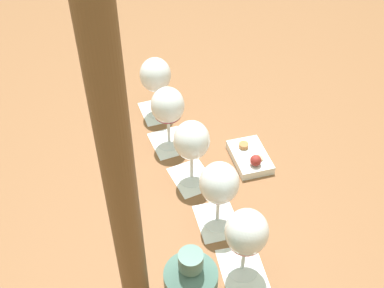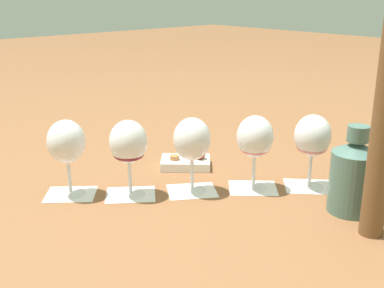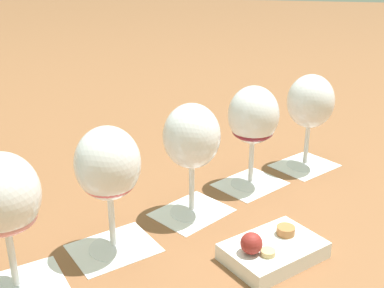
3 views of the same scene
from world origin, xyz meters
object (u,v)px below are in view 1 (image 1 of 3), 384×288
(wine_glass_4, at_px, (156,77))
(snack_dish, at_px, (250,157))
(wine_glass_0, at_px, (246,234))
(ceramic_vase, at_px, (191,288))
(wine_glass_3, at_px, (168,108))
(umbrella_pole, at_px, (112,128))
(wine_glass_2, at_px, (191,142))
(wine_glass_1, at_px, (219,186))

(wine_glass_4, distance_m, snack_dish, 0.36)
(wine_glass_0, bearing_deg, ceramic_vase, 72.19)
(wine_glass_0, distance_m, wine_glass_3, 0.45)
(wine_glass_3, distance_m, snack_dish, 0.26)
(wine_glass_0, relative_size, wine_glass_3, 1.00)
(snack_dish, height_order, umbrella_pole, umbrella_pole)
(wine_glass_2, height_order, snack_dish, wine_glass_2)
(wine_glass_1, bearing_deg, wine_glass_2, -35.17)
(wine_glass_4, relative_size, umbrella_pole, 0.17)
(wine_glass_2, height_order, ceramic_vase, ceramic_vase)
(wine_glass_0, bearing_deg, wine_glass_1, -38.18)
(wine_glass_2, height_order, umbrella_pole, umbrella_pole)
(wine_glass_0, xyz_separation_m, umbrella_pole, (0.11, 0.23, 0.41))
(wine_glass_1, distance_m, wine_glass_2, 0.16)
(wine_glass_3, height_order, ceramic_vase, ceramic_vase)
(wine_glass_2, bearing_deg, wine_glass_3, -33.68)
(wine_glass_1, distance_m, wine_glass_4, 0.46)
(umbrella_pole, bearing_deg, snack_dish, -87.25)
(wine_glass_2, distance_m, wine_glass_4, 0.30)
(wine_glass_1, relative_size, ceramic_vase, 0.93)
(wine_glass_0, height_order, snack_dish, wine_glass_0)
(ceramic_vase, bearing_deg, wine_glass_1, -74.02)
(wine_glass_1, xyz_separation_m, ceramic_vase, (-0.07, 0.23, -0.04))
(ceramic_vase, height_order, snack_dish, ceramic_vase)
(wine_glass_0, bearing_deg, wine_glass_4, -37.38)
(wine_glass_3, xyz_separation_m, snack_dish, (-0.23, -0.05, -0.11))
(ceramic_vase, bearing_deg, umbrella_pole, 53.03)
(wine_glass_2, xyz_separation_m, snack_dish, (-0.11, -0.14, -0.11))
(wine_glass_0, distance_m, snack_dish, 0.36)
(wine_glass_0, relative_size, umbrella_pole, 0.17)
(wine_glass_0, xyz_separation_m, wine_glass_2, (0.24, -0.18, -0.00))
(wine_glass_3, height_order, snack_dish, wine_glass_3)
(ceramic_vase, bearing_deg, wine_glass_3, -51.78)
(umbrella_pole, bearing_deg, wine_glass_2, -72.10)
(wine_glass_1, bearing_deg, umbrella_pole, 90.46)
(wine_glass_4, bearing_deg, wine_glass_0, 142.62)
(wine_glass_1, xyz_separation_m, umbrella_pole, (-0.00, 0.32, 0.41))
(snack_dish, bearing_deg, wine_glass_3, 13.10)
(wine_glass_2, relative_size, umbrella_pole, 0.17)
(wine_glass_2, bearing_deg, wine_glass_0, 143.40)
(ceramic_vase, bearing_deg, wine_glass_0, -107.81)
(wine_glass_4, bearing_deg, wine_glass_3, 137.28)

